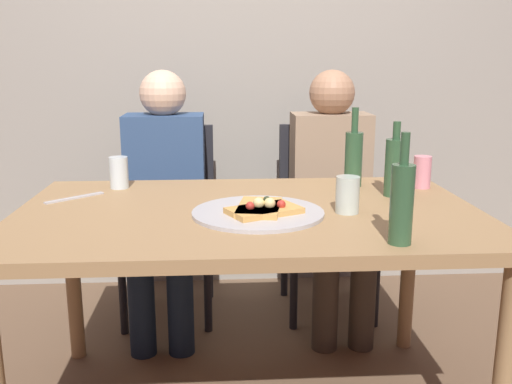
{
  "coord_description": "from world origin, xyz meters",
  "views": [
    {
      "loc": [
        -0.09,
        -1.8,
        1.22
      ],
      "look_at": [
        0.03,
        0.03,
        0.79
      ],
      "focal_mm": 39.88,
      "sensor_mm": 36.0,
      "label": 1
    }
  ],
  "objects_px": {
    "wine_bottle": "(402,202)",
    "water_bottle": "(395,166)",
    "soda_can": "(422,172)",
    "pizza_slice_extra": "(259,207)",
    "tumbler_far": "(347,195)",
    "table_knife": "(75,198)",
    "chair_left": "(168,208)",
    "tumbler_near": "(119,173)",
    "guest_in_sweater": "(164,189)",
    "guest_in_beanie": "(333,187)",
    "chair_right": "(326,206)",
    "dining_table": "(248,231)",
    "pizza_slice_last": "(265,210)",
    "pizza_tray": "(258,213)",
    "beer_bottle": "(354,157)"
  },
  "relations": [
    {
      "from": "pizza_slice_extra",
      "to": "guest_in_sweater",
      "type": "distance_m",
      "value": 0.88
    },
    {
      "from": "pizza_tray",
      "to": "pizza_slice_extra",
      "type": "bearing_deg",
      "value": 49.89
    },
    {
      "from": "wine_bottle",
      "to": "soda_can",
      "type": "xyz_separation_m",
      "value": [
        0.29,
        0.65,
        -0.05
      ]
    },
    {
      "from": "pizza_tray",
      "to": "chair_left",
      "type": "height_order",
      "value": "chair_left"
    },
    {
      "from": "chair_left",
      "to": "chair_right",
      "type": "xyz_separation_m",
      "value": [
        0.77,
        0.0,
        0.0
      ]
    },
    {
      "from": "table_knife",
      "to": "beer_bottle",
      "type": "bearing_deg",
      "value": 146.01
    },
    {
      "from": "pizza_slice_extra",
      "to": "tumbler_far",
      "type": "xyz_separation_m",
      "value": [
        0.28,
        0.0,
        0.04
      ]
    },
    {
      "from": "pizza_tray",
      "to": "chair_left",
      "type": "distance_m",
      "value": 1.04
    },
    {
      "from": "tumbler_near",
      "to": "guest_in_sweater",
      "type": "distance_m",
      "value": 0.43
    },
    {
      "from": "pizza_slice_last",
      "to": "wine_bottle",
      "type": "height_order",
      "value": "wine_bottle"
    },
    {
      "from": "tumbler_far",
      "to": "pizza_slice_last",
      "type": "bearing_deg",
      "value": -172.85
    },
    {
      "from": "tumbler_far",
      "to": "chair_left",
      "type": "height_order",
      "value": "chair_left"
    },
    {
      "from": "soda_can",
      "to": "guest_in_sweater",
      "type": "relative_size",
      "value": 0.1
    },
    {
      "from": "beer_bottle",
      "to": "soda_can",
      "type": "bearing_deg",
      "value": -10.7
    },
    {
      "from": "pizza_slice_last",
      "to": "pizza_tray",
      "type": "bearing_deg",
      "value": 126.56
    },
    {
      "from": "pizza_slice_extra",
      "to": "chair_right",
      "type": "distance_m",
      "value": 1.05
    },
    {
      "from": "table_knife",
      "to": "guest_in_beanie",
      "type": "distance_m",
      "value": 1.17
    },
    {
      "from": "chair_left",
      "to": "water_bottle",
      "type": "bearing_deg",
      "value": 140.31
    },
    {
      "from": "tumbler_near",
      "to": "dining_table",
      "type": "bearing_deg",
      "value": -35.64
    },
    {
      "from": "tumbler_far",
      "to": "tumbler_near",
      "type": "bearing_deg",
      "value": 152.75
    },
    {
      "from": "beer_bottle",
      "to": "guest_in_sweater",
      "type": "bearing_deg",
      "value": 152.15
    },
    {
      "from": "pizza_slice_last",
      "to": "pizza_slice_extra",
      "type": "relative_size",
      "value": 1.07
    },
    {
      "from": "soda_can",
      "to": "chair_left",
      "type": "bearing_deg",
      "value": 149.36
    },
    {
      "from": "beer_bottle",
      "to": "tumbler_far",
      "type": "height_order",
      "value": "beer_bottle"
    },
    {
      "from": "table_knife",
      "to": "water_bottle",
      "type": "bearing_deg",
      "value": 136.73
    },
    {
      "from": "pizza_slice_extra",
      "to": "tumbler_near",
      "type": "xyz_separation_m",
      "value": [
        -0.5,
        0.41,
        0.04
      ]
    },
    {
      "from": "chair_left",
      "to": "soda_can",
      "type": "bearing_deg",
      "value": 149.36
    },
    {
      "from": "pizza_slice_last",
      "to": "guest_in_beanie",
      "type": "xyz_separation_m",
      "value": [
        0.38,
        0.82,
        -0.12
      ]
    },
    {
      "from": "chair_left",
      "to": "guest_in_beanie",
      "type": "bearing_deg",
      "value": 168.89
    },
    {
      "from": "pizza_tray",
      "to": "water_bottle",
      "type": "bearing_deg",
      "value": 23.89
    },
    {
      "from": "pizza_slice_last",
      "to": "chair_right",
      "type": "height_order",
      "value": "chair_right"
    },
    {
      "from": "dining_table",
      "to": "table_knife",
      "type": "bearing_deg",
      "value": 163.55
    },
    {
      "from": "table_knife",
      "to": "chair_left",
      "type": "distance_m",
      "value": 0.78
    },
    {
      "from": "water_bottle",
      "to": "soda_can",
      "type": "xyz_separation_m",
      "value": [
        0.15,
        0.12,
        -0.05
      ]
    },
    {
      "from": "wine_bottle",
      "to": "water_bottle",
      "type": "height_order",
      "value": "wine_bottle"
    },
    {
      "from": "wine_bottle",
      "to": "tumbler_near",
      "type": "distance_m",
      "value": 1.12
    },
    {
      "from": "pizza_slice_last",
      "to": "soda_can",
      "type": "bearing_deg",
      "value": 30.52
    },
    {
      "from": "guest_in_sweater",
      "to": "pizza_slice_last",
      "type": "bearing_deg",
      "value": 115.45
    },
    {
      "from": "guest_in_beanie",
      "to": "dining_table",
      "type": "bearing_deg",
      "value": 59.49
    },
    {
      "from": "pizza_slice_last",
      "to": "pizza_slice_extra",
      "type": "bearing_deg",
      "value": 116.69
    },
    {
      "from": "pizza_slice_last",
      "to": "wine_bottle",
      "type": "bearing_deg",
      "value": -40.02
    },
    {
      "from": "soda_can",
      "to": "pizza_tray",
      "type": "bearing_deg",
      "value": -152.04
    },
    {
      "from": "wine_bottle",
      "to": "pizza_tray",
      "type": "bearing_deg",
      "value": 139.05
    },
    {
      "from": "wine_bottle",
      "to": "water_bottle",
      "type": "distance_m",
      "value": 0.55
    },
    {
      "from": "tumbler_near",
      "to": "soda_can",
      "type": "xyz_separation_m",
      "value": [
        1.15,
        -0.07,
        0.0
      ]
    },
    {
      "from": "tumbler_far",
      "to": "guest_in_beanie",
      "type": "bearing_deg",
      "value": 81.8
    },
    {
      "from": "chair_right",
      "to": "pizza_slice_last",
      "type": "bearing_deg",
      "value": 68.69
    },
    {
      "from": "pizza_slice_last",
      "to": "chair_left",
      "type": "xyz_separation_m",
      "value": [
        -0.39,
        0.97,
        -0.25
      ]
    },
    {
      "from": "tumbler_near",
      "to": "tumbler_far",
      "type": "distance_m",
      "value": 0.88
    },
    {
      "from": "dining_table",
      "to": "pizza_slice_extra",
      "type": "height_order",
      "value": "pizza_slice_extra"
    }
  ]
}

